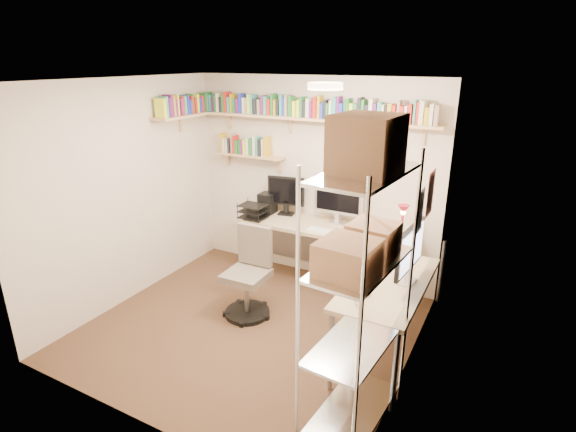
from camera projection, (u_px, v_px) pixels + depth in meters
name	position (u px, v px, depth m)	size (l,w,h in m)	color
ground	(250.00, 327.00, 4.74)	(3.20, 3.20, 0.00)	#412F1C
room_shell	(246.00, 186.00, 4.22)	(3.24, 3.04, 2.52)	beige
wall_shelves	(275.00, 116.00, 5.32)	(3.12, 1.09, 0.80)	tan
corner_desk	(331.00, 237.00, 5.04)	(2.44, 2.07, 1.38)	tan
office_chair	(249.00, 279.00, 4.88)	(0.52, 0.53, 0.99)	black
wire_rack	(361.00, 229.00, 2.88)	(0.53, 0.95, 2.37)	silver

